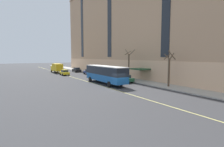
# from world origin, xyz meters

# --- Properties ---
(ground_plane) EXTENTS (260.00, 260.00, 0.00)m
(ground_plane) POSITION_xyz_m (0.00, 0.00, 0.00)
(ground_plane) COLOR #38383A
(sidewalk) EXTENTS (4.21, 160.00, 0.15)m
(sidewalk) POSITION_xyz_m (8.39, 3.00, 0.07)
(sidewalk) COLOR #ADA89E
(sidewalk) RESTS_ON ground
(apartment_facade) EXTENTS (15.20, 110.00, 30.24)m
(apartment_facade) POSITION_xyz_m (16.48, 0.00, 15.10)
(apartment_facade) COLOR tan
(apartment_facade) RESTS_ON ground
(city_bus) EXTENTS (2.78, 12.13, 3.45)m
(city_bus) POSITION_xyz_m (0.70, 5.89, 2.02)
(city_bus) COLOR #19569E
(city_bus) RESTS_ON ground
(parked_car_green_0) EXTENTS (1.92, 4.49, 1.56)m
(parked_car_green_0) POSITION_xyz_m (5.03, 11.59, 0.78)
(parked_car_green_0) COLOR #23603D
(parked_car_green_0) RESTS_ON ground
(parked_car_green_2) EXTENTS (1.98, 4.35, 1.56)m
(parked_car_green_2) POSITION_xyz_m (5.08, 5.52, 0.78)
(parked_car_green_2) COLOR #23603D
(parked_car_green_2) RESTS_ON ground
(parked_car_navy_3) EXTENTS (2.04, 4.50, 1.56)m
(parked_car_navy_3) POSITION_xyz_m (5.15, 23.48, 0.78)
(parked_car_navy_3) COLOR navy
(parked_car_navy_3) RESTS_ON ground
(parked_car_black_4) EXTENTS (2.05, 4.61, 1.56)m
(parked_car_black_4) POSITION_xyz_m (5.06, 33.41, 0.78)
(parked_car_black_4) COLOR black
(parked_car_black_4) RESTS_ON ground
(box_truck) EXTENTS (2.46, 7.21, 2.95)m
(box_truck) POSITION_xyz_m (-1.30, 34.16, 1.69)
(box_truck) COLOR gold
(box_truck) RESTS_ON ground
(taxi_cab) EXTENTS (1.96, 4.57, 1.56)m
(taxi_cab) POSITION_xyz_m (-1.40, 25.51, 0.78)
(taxi_cab) COLOR yellow
(taxi_cab) RESTS_ON ground
(street_tree_mid_block) EXTENTS (1.71, 1.74, 6.12)m
(street_tree_mid_block) POSITION_xyz_m (8.12, -3.10, 3.14)
(street_tree_mid_block) COLOR brown
(street_tree_mid_block) RESTS_ON sidewalk
(street_tree_far_uptown) EXTENTS (1.73, 1.94, 6.78)m
(street_tree_far_uptown) POSITION_xyz_m (8.17, 8.25, 3.51)
(street_tree_far_uptown) COLOR brown
(street_tree_far_uptown) RESTS_ON sidewalk
(lane_centerline) EXTENTS (0.16, 140.00, 0.01)m
(lane_centerline) POSITION_xyz_m (-1.00, 3.00, 0.00)
(lane_centerline) COLOR #E0D66B
(lane_centerline) RESTS_ON ground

